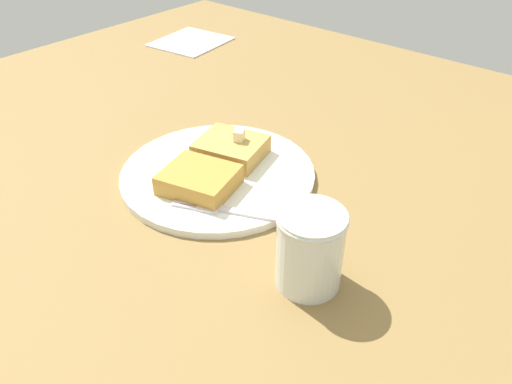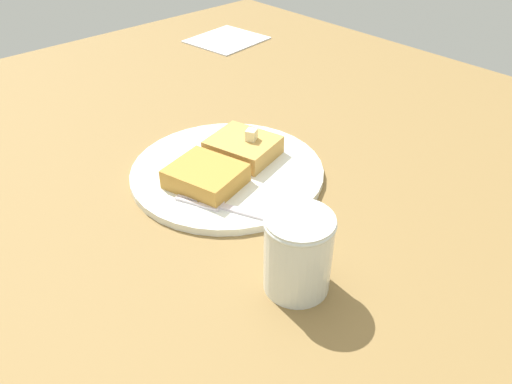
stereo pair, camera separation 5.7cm
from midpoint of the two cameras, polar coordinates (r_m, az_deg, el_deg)
table_surface at (r=71.09cm, az=-8.45°, el=1.67°), size 124.97×124.97×2.72cm
plate at (r=67.87cm, az=-6.96°, el=1.94°), size 26.18×26.18×1.01cm
toast_slice_left at (r=70.03cm, az=-5.22°, el=4.91°), size 9.70×10.53×2.58cm
toast_slice_middle at (r=63.95cm, az=-9.07°, el=1.30°), size 9.70×10.53×2.58cm
butter_pat_primary at (r=68.98cm, az=-4.34°, el=6.40°), size 1.95×1.89×1.51cm
fork at (r=60.20cm, az=-6.02°, el=-2.17°), size 7.87×15.18×0.36cm
syrup_jar at (r=50.03cm, az=2.89°, el=-6.97°), size 7.01×7.01×8.77cm
napkin at (r=118.29cm, az=-8.89°, el=16.58°), size 16.76×15.70×0.30cm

